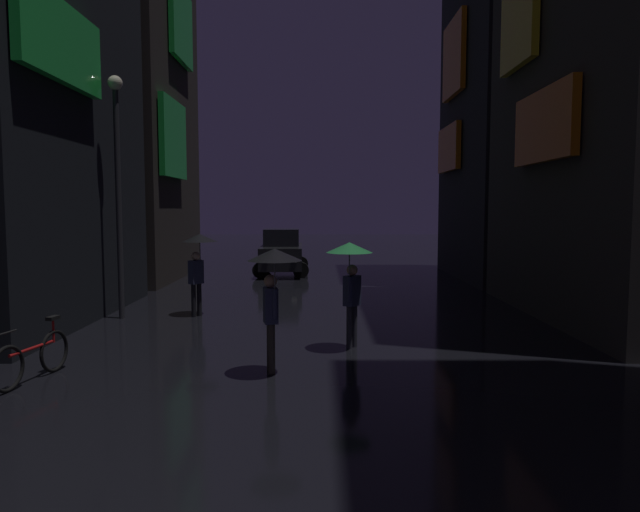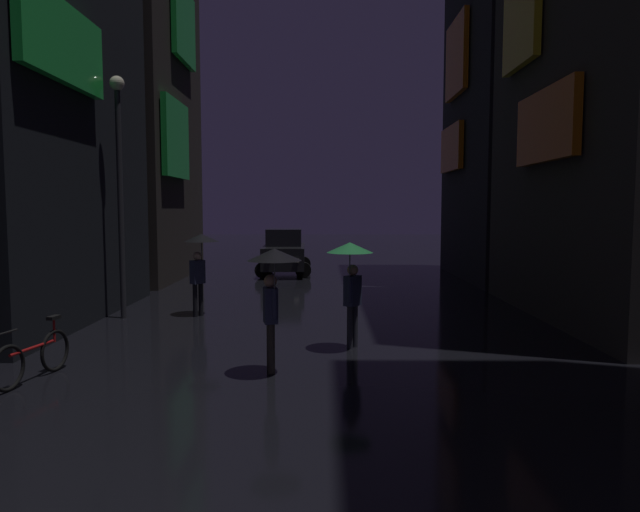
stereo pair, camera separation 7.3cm
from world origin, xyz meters
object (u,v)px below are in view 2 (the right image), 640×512
Objects in this scene: pedestrian_foreground_right_green at (351,265)px; car_distant at (284,252)px; pedestrian_midstreet_centre_black at (273,275)px; bicycle_parked_at_storefront at (33,357)px; streetlamp_left_far at (119,170)px; pedestrian_far_right_black at (200,251)px.

car_distant is at bearing 99.76° from pedestrian_foreground_right_green.
pedestrian_midstreet_centre_black and pedestrian_foreground_right_green have the same top height.
car_distant is (3.00, 14.94, 0.54)m from bicycle_parked_at_storefront.
pedestrian_far_right_black is at bearing 11.13° from streetlamp_left_far.
car_distant is 10.63m from streetlamp_left_far.
pedestrian_foreground_right_green reaches higher than bicycle_parked_at_storefront.
pedestrian_far_right_black is at bearing 75.19° from bicycle_parked_at_storefront.
bicycle_parked_at_storefront is at bearing -157.98° from pedestrian_foreground_right_green.
pedestrian_midstreet_centre_black is (2.35, -5.24, 0.00)m from pedestrian_far_right_black.
pedestrian_far_right_black reaches higher than car_distant.
streetlamp_left_far is at bearing -168.87° from pedestrian_far_right_black.
pedestrian_far_right_black is at bearing 136.50° from pedestrian_foreground_right_green.
pedestrian_far_right_black is 5.13m from pedestrian_foreground_right_green.
pedestrian_midstreet_centre_black is 0.35× the size of streetlamp_left_far.
pedestrian_foreground_right_green is (1.37, 1.71, 0.00)m from pedestrian_midstreet_centre_black.
pedestrian_far_right_black and pedestrian_foreground_right_green have the same top height.
streetlamp_left_far is (-3.41, -9.68, 2.79)m from car_distant.
car_distant is at bearing 93.31° from pedestrian_midstreet_centre_black.
pedestrian_foreground_right_green is 0.35× the size of streetlamp_left_far.
pedestrian_midstreet_centre_black is 6.78m from streetlamp_left_far.
streetlamp_left_far is at bearing -109.39° from car_distant.
bicycle_parked_at_storefront is 15.25m from car_distant.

